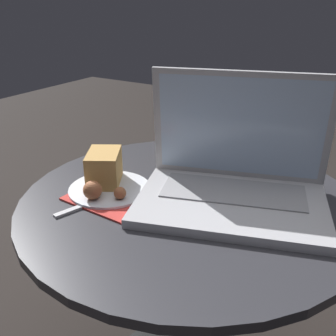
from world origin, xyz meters
The scene contains 6 objects.
table centered at (0.00, 0.00, 0.39)m, with size 0.69×0.69×0.54m.
napkin centered at (-0.13, -0.10, 0.55)m, with size 0.17×0.12×0.00m.
laptop centered at (0.08, 0.04, 0.59)m, with size 0.42×0.34×0.25m.
beer_glass centered at (-0.09, 0.14, 0.66)m, with size 0.06×0.06×0.23m.
snack_plate centered at (-0.17, -0.06, 0.57)m, with size 0.17×0.17×0.08m.
fork centered at (-0.14, -0.10, 0.55)m, with size 0.07×0.19×0.00m.
Camera 1 is at (0.34, -0.63, 0.93)m, focal length 42.00 mm.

